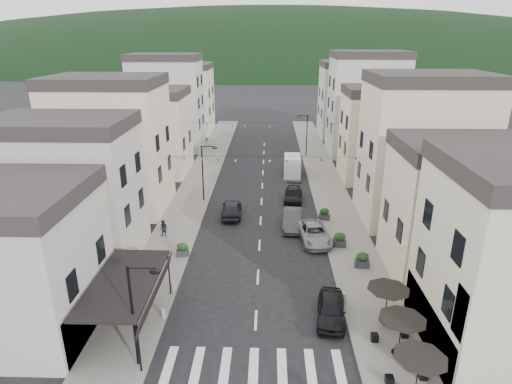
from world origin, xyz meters
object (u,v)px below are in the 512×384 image
(parked_car_e, at_px, (232,209))
(pedestrian_a, at_px, (141,273))
(parked_car_c, at_px, (314,233))
(pedestrian_b, at_px, (164,229))
(delivery_van, at_px, (292,165))
(parked_car_a, at_px, (331,309))
(parked_car_d, at_px, (293,195))
(parked_car_b, at_px, (292,219))

(parked_car_e, xyz_separation_m, pedestrian_a, (-5.23, -12.41, 0.26))
(parked_car_c, distance_m, pedestrian_b, 12.84)
(delivery_van, bearing_deg, pedestrian_a, -111.84)
(parked_car_e, relative_size, pedestrian_a, 2.48)
(parked_car_a, relative_size, parked_car_e, 0.92)
(delivery_van, xyz_separation_m, pedestrian_a, (-11.73, -25.92, -0.16))
(parked_car_e, distance_m, pedestrian_b, 7.32)
(parked_car_d, xyz_separation_m, pedestrian_a, (-11.39, -16.69, 0.38))
(parked_car_c, xyz_separation_m, delivery_van, (-0.92, 18.64, 0.48))
(parked_car_a, xyz_separation_m, parked_car_d, (-1.26, 20.08, -0.06))
(parked_car_c, height_order, parked_car_d, parked_car_c)
(parked_car_c, height_order, delivery_van, delivery_van)
(parked_car_a, distance_m, pedestrian_a, 13.10)
(parked_car_d, height_order, delivery_van, delivery_van)
(parked_car_a, xyz_separation_m, pedestrian_a, (-12.65, 3.39, 0.33))
(parked_car_c, xyz_separation_m, pedestrian_b, (-12.84, 0.21, 0.16))
(parked_car_b, bearing_deg, parked_car_c, -53.82)
(parked_car_c, relative_size, pedestrian_a, 2.81)
(pedestrian_a, bearing_deg, pedestrian_b, 101.17)
(delivery_van, relative_size, pedestrian_a, 2.82)
(parked_car_e, relative_size, pedestrian_b, 3.00)
(pedestrian_a, bearing_deg, parked_car_b, 52.14)
(parked_car_d, xyz_separation_m, delivery_van, (0.35, 9.23, 0.54))
(parked_car_b, relative_size, parked_car_d, 1.03)
(parked_car_c, distance_m, delivery_van, 18.67)
(parked_car_e, xyz_separation_m, delivery_van, (6.50, 13.51, 0.42))
(parked_car_c, bearing_deg, pedestrian_a, -156.84)
(pedestrian_b, bearing_deg, parked_car_e, 62.62)
(parked_car_a, relative_size, pedestrian_a, 2.28)
(parked_car_a, distance_m, parked_car_d, 20.12)
(parked_car_a, bearing_deg, pedestrian_b, 147.31)
(parked_car_c, height_order, pedestrian_a, pedestrian_a)
(parked_car_e, bearing_deg, parked_car_b, 155.23)
(parked_car_d, distance_m, delivery_van, 9.25)
(delivery_van, xyz_separation_m, pedestrian_b, (-11.92, -18.43, -0.32))
(parked_car_b, distance_m, pedestrian_b, 11.43)
(parked_car_b, relative_size, pedestrian_b, 3.08)
(parked_car_e, height_order, pedestrian_b, pedestrian_b)
(parked_car_b, xyz_separation_m, parked_car_e, (-5.72, 2.40, 0.01))
(parked_car_b, xyz_separation_m, pedestrian_a, (-10.96, -10.01, 0.27))
(parked_car_c, bearing_deg, delivery_van, 86.07)
(parked_car_a, height_order, parked_car_d, parked_car_a)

